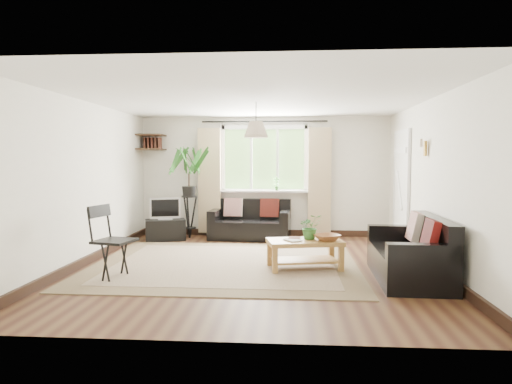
# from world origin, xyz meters

# --- Properties ---
(floor) EXTENTS (5.50, 5.50, 0.00)m
(floor) POSITION_xyz_m (0.00, 0.00, 0.00)
(floor) COLOR #321910
(floor) RESTS_ON ground
(ceiling) EXTENTS (5.50, 5.50, 0.00)m
(ceiling) POSITION_xyz_m (0.00, 0.00, 2.40)
(ceiling) COLOR white
(ceiling) RESTS_ON floor
(wall_back) EXTENTS (5.00, 0.02, 2.40)m
(wall_back) POSITION_xyz_m (0.00, 2.75, 1.20)
(wall_back) COLOR silver
(wall_back) RESTS_ON floor
(wall_front) EXTENTS (5.00, 0.02, 2.40)m
(wall_front) POSITION_xyz_m (0.00, -2.75, 1.20)
(wall_front) COLOR silver
(wall_front) RESTS_ON floor
(wall_left) EXTENTS (0.02, 5.50, 2.40)m
(wall_left) POSITION_xyz_m (-2.50, 0.00, 1.20)
(wall_left) COLOR silver
(wall_left) RESTS_ON floor
(wall_right) EXTENTS (0.02, 5.50, 2.40)m
(wall_right) POSITION_xyz_m (2.50, 0.00, 1.20)
(wall_right) COLOR silver
(wall_right) RESTS_ON floor
(rug) EXTENTS (3.83, 3.29, 0.02)m
(rug) POSITION_xyz_m (-0.43, 0.10, 0.01)
(rug) COLOR #C0B095
(rug) RESTS_ON floor
(window) EXTENTS (2.50, 0.16, 2.16)m
(window) POSITION_xyz_m (0.00, 2.71, 1.55)
(window) COLOR white
(window) RESTS_ON wall_back
(door) EXTENTS (0.06, 0.96, 2.06)m
(door) POSITION_xyz_m (2.47, 1.70, 1.00)
(door) COLOR silver
(door) RESTS_ON wall_right
(corner_shelf) EXTENTS (0.50, 0.50, 0.34)m
(corner_shelf) POSITION_xyz_m (-2.25, 2.50, 1.89)
(corner_shelf) COLOR black
(corner_shelf) RESTS_ON wall_back
(pendant_lamp) EXTENTS (0.36, 0.36, 0.54)m
(pendant_lamp) POSITION_xyz_m (0.00, 0.40, 2.05)
(pendant_lamp) COLOR beige
(pendant_lamp) RESTS_ON ceiling
(wall_sconce) EXTENTS (0.12, 0.12, 0.28)m
(wall_sconce) POSITION_xyz_m (2.43, 0.30, 1.74)
(wall_sconce) COLOR beige
(wall_sconce) RESTS_ON wall_right
(sofa_back) EXTENTS (1.59, 0.88, 0.73)m
(sofa_back) POSITION_xyz_m (-0.25, 2.30, 0.36)
(sofa_back) COLOR black
(sofa_back) RESTS_ON floor
(sofa_right) EXTENTS (1.66, 0.87, 0.77)m
(sofa_right) POSITION_xyz_m (2.03, -0.57, 0.38)
(sofa_right) COLOR black
(sofa_right) RESTS_ON floor
(coffee_table) EXTENTS (1.11, 0.75, 0.42)m
(coffee_table) POSITION_xyz_m (0.72, -0.11, 0.21)
(coffee_table) COLOR brown
(coffee_table) RESTS_ON floor
(table_plant) EXTENTS (0.37, 0.34, 0.36)m
(table_plant) POSITION_xyz_m (0.80, -0.05, 0.60)
(table_plant) COLOR #306628
(table_plant) RESTS_ON coffee_table
(bowl) EXTENTS (0.47, 0.47, 0.09)m
(bowl) POSITION_xyz_m (1.03, -0.14, 0.46)
(bowl) COLOR brown
(bowl) RESTS_ON coffee_table
(book_a) EXTENTS (0.28, 0.29, 0.02)m
(book_a) POSITION_xyz_m (0.48, -0.25, 0.43)
(book_a) COLOR silver
(book_a) RESTS_ON coffee_table
(book_b) EXTENTS (0.18, 0.23, 0.02)m
(book_b) POSITION_xyz_m (0.50, -0.04, 0.43)
(book_b) COLOR #5A2D24
(book_b) RESTS_ON coffee_table
(tv_stand) EXTENTS (0.84, 0.63, 0.40)m
(tv_stand) POSITION_xyz_m (-1.86, 2.04, 0.20)
(tv_stand) COLOR black
(tv_stand) RESTS_ON floor
(tv) EXTENTS (0.60, 0.36, 0.44)m
(tv) POSITION_xyz_m (-1.86, 2.04, 0.62)
(tv) COLOR #A5A5AA
(tv) RESTS_ON tv_stand
(palm_stand) EXTENTS (0.78, 0.78, 1.80)m
(palm_stand) POSITION_xyz_m (-1.46, 2.34, 0.90)
(palm_stand) COLOR black
(palm_stand) RESTS_ON floor
(folding_chair) EXTENTS (0.59, 0.59, 0.95)m
(folding_chair) POSITION_xyz_m (-1.74, -0.81, 0.48)
(folding_chair) COLOR black
(folding_chair) RESTS_ON floor
(sill_plant) EXTENTS (0.14, 0.10, 0.27)m
(sill_plant) POSITION_xyz_m (0.25, 2.63, 1.06)
(sill_plant) COLOR #2D6023
(sill_plant) RESTS_ON window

